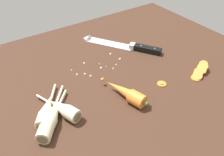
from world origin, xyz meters
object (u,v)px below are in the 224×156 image
(chefs_knife, at_px, (119,44))
(parsnip_mid_right, at_px, (47,110))
(parsnip_mid_left, at_px, (63,109))
(carrot_slice_stack, at_px, (200,71))
(parsnip_front, at_px, (50,119))
(whole_carrot, at_px, (126,93))
(carrot_slice_stray_near, at_px, (162,83))
(parsnip_back, at_px, (53,115))

(chefs_knife, height_order, parsnip_mid_right, parsnip_mid_right)
(parsnip_mid_left, height_order, carrot_slice_stack, parsnip_mid_left)
(parsnip_front, bearing_deg, parsnip_mid_right, 82.56)
(whole_carrot, relative_size, carrot_slice_stray_near, 5.91)
(chefs_knife, height_order, carrot_slice_stack, carrot_slice_stack)
(carrot_slice_stack, height_order, carrot_slice_stray_near, carrot_slice_stack)
(parsnip_mid_left, bearing_deg, parsnip_front, -161.40)
(parsnip_front, relative_size, parsnip_mid_left, 1.10)
(carrot_slice_stack, bearing_deg, chefs_knife, 111.03)
(whole_carrot, bearing_deg, parsnip_front, 172.48)
(parsnip_mid_left, xyz_separation_m, carrot_slice_stray_near, (0.33, -0.06, -0.02))
(chefs_knife, relative_size, carrot_slice_stray_near, 10.16)
(parsnip_mid_left, bearing_deg, chefs_knife, 32.38)
(parsnip_front, distance_m, parsnip_back, 0.01)
(parsnip_front, xyz_separation_m, carrot_slice_stack, (0.53, -0.08, -0.01))
(whole_carrot, xyz_separation_m, parsnip_mid_left, (-0.19, 0.05, -0.00))
(whole_carrot, distance_m, parsnip_mid_left, 0.20)
(parsnip_mid_left, relative_size, carrot_slice_stack, 1.75)
(parsnip_mid_left, relative_size, parsnip_mid_right, 1.01)
(parsnip_mid_left, distance_m, parsnip_mid_right, 0.05)
(parsnip_mid_right, bearing_deg, parsnip_mid_left, -25.81)
(whole_carrot, bearing_deg, carrot_slice_stray_near, -5.58)
(chefs_knife, distance_m, parsnip_back, 0.46)
(parsnip_back, bearing_deg, parsnip_mid_left, 11.36)
(parsnip_back, height_order, carrot_slice_stack, parsnip_back)
(parsnip_front, xyz_separation_m, parsnip_back, (0.01, 0.01, 0.00))
(carrot_slice_stray_near, bearing_deg, whole_carrot, 174.42)
(whole_carrot, relative_size, parsnip_mid_right, 1.07)
(chefs_knife, distance_m, parsnip_mid_left, 0.42)
(whole_carrot, relative_size, parsnip_back, 1.25)
(chefs_knife, xyz_separation_m, whole_carrot, (-0.17, -0.27, 0.01))
(whole_carrot, relative_size, parsnip_mid_left, 1.07)
(parsnip_front, bearing_deg, parsnip_mid_left, 18.60)
(parsnip_mid_left, relative_size, carrot_slice_stray_near, 5.54)
(parsnip_front, bearing_deg, chefs_knife, 30.96)
(parsnip_back, distance_m, carrot_slice_stray_near, 0.37)
(parsnip_back, xyz_separation_m, carrot_slice_stray_near, (0.36, -0.05, -0.02))
(chefs_knife, distance_m, carrot_slice_stray_near, 0.29)
(chefs_knife, xyz_separation_m, carrot_slice_stack, (0.12, -0.32, 0.01))
(parsnip_back, bearing_deg, parsnip_front, -142.49)
(carrot_slice_stray_near, bearing_deg, parsnip_mid_right, 167.75)
(parsnip_mid_right, bearing_deg, whole_carrot, -16.05)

